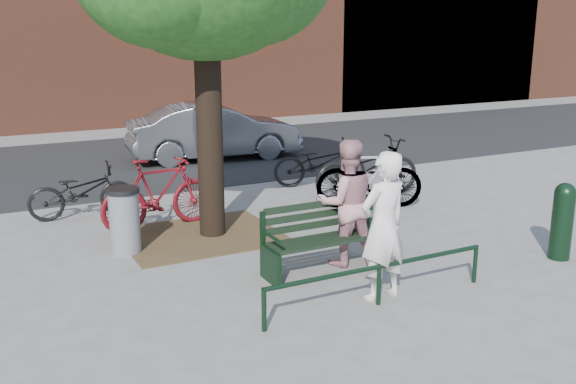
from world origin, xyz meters
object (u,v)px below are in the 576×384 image
person_left (383,226)px  bicycle_c (320,163)px  park_bench (324,236)px  parked_car (214,131)px  person_right (346,203)px  bollard (563,218)px  litter_bin (125,220)px

person_left → bicycle_c: size_ratio=0.96×
park_bench → parked_car: size_ratio=0.41×
bicycle_c → parked_car: (-0.88, 3.71, 0.20)m
person_left → person_right: size_ratio=1.04×
parked_car → bicycle_c: bearing=-160.8°
bollard → person_right: bearing=156.3°
person_left → person_right: (0.25, 1.20, -0.03)m
park_bench → bicycle_c: bicycle_c is taller
park_bench → person_left: bearing=-82.8°
person_left → bollard: size_ratio=1.64×
person_left → litter_bin: person_left is taller
bicycle_c → litter_bin: bearing=138.9°
person_left → bollard: 3.07m
park_bench → bollard: 3.41m
bollard → litter_bin: bearing=150.5°
litter_bin → bicycle_c: bearing=25.7°
litter_bin → parked_car: parked_car is taller
parked_car → park_bench: bearing=175.5°
park_bench → litter_bin: 2.93m
litter_bin → person_right: bearing=-35.1°
park_bench → bollard: bearing=-20.0°
person_right → park_bench: bearing=24.5°
person_left → parked_car: bearing=-104.8°
bollard → parked_car: parked_car is taller
person_left → bicycle_c: person_left is taller
bicycle_c → person_right: bearing=177.7°
litter_bin → bicycle_c: (4.52, 2.18, 0.00)m
person_right → parked_car: size_ratio=0.42×
person_left → litter_bin: bearing=-58.7°
bollard → bicycle_c: 5.32m
litter_bin → bicycle_c: 5.02m
person_right → parked_car: (1.03, 7.72, -0.18)m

